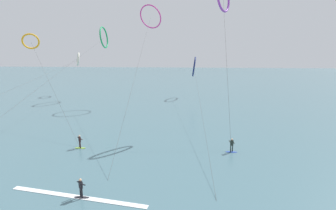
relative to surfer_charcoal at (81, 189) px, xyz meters
The scene contains 10 objects.
sea_water 97.56m from the surfer_charcoal, 86.54° to the left, with size 400.00×200.00×0.08m, color #476B75.
surfer_charcoal is the anchor object (origin of this frame).
surfer_lime 11.51m from the surfer_charcoal, 115.09° to the left, with size 1.40×0.73×1.70m.
surfer_cobalt 17.43m from the surfer_charcoal, 38.64° to the left, with size 1.40×0.70×1.70m.
kite_navy 51.04m from the surfer_charcoal, 79.31° to the left, with size 2.12×52.22×10.86m.
kite_emerald 50.54m from the surfer_charcoal, 106.64° to the left, with size 1.45×51.59×18.41m.
kite_magenta 44.97m from the surfer_charcoal, 91.10° to the left, with size 6.04×40.36×22.31m.
kite_ivory 57.13m from the surfer_charcoal, 114.64° to the left, with size 3.84×54.93×12.01m.
kite_amber 39.05m from the surfer_charcoal, 127.47° to the left, with size 19.31×20.28×15.47m.
wave_crest_mid 0.88m from the surfer_charcoal, behind, with size 12.17×0.50×0.12m, color white.
Camera 1 is at (2.82, -6.38, 11.55)m, focal length 26.51 mm.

